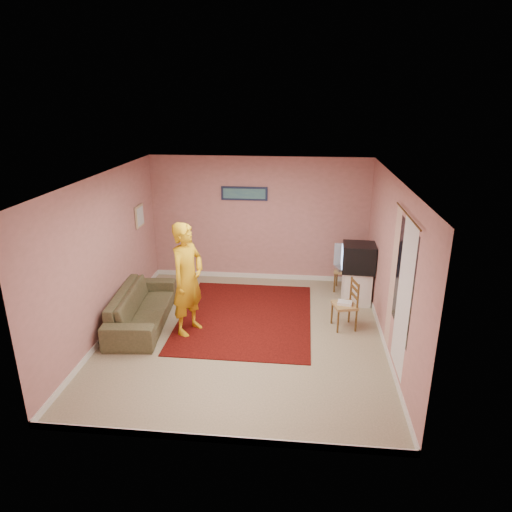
# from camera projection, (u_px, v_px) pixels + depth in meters

# --- Properties ---
(ground) EXTENTS (5.00, 5.00, 0.00)m
(ground) POSITION_uv_depth(u_px,v_px,m) (244.00, 335.00, 7.53)
(ground) COLOR tan
(ground) RESTS_ON ground
(wall_back) EXTENTS (4.50, 0.02, 2.60)m
(wall_back) POSITION_uv_depth(u_px,v_px,m) (259.00, 220.00, 9.44)
(wall_back) COLOR tan
(wall_back) RESTS_ON ground
(wall_front) EXTENTS (4.50, 0.02, 2.60)m
(wall_front) POSITION_uv_depth(u_px,v_px,m) (213.00, 343.00, 4.76)
(wall_front) COLOR tan
(wall_front) RESTS_ON ground
(wall_left) EXTENTS (0.02, 5.00, 2.60)m
(wall_left) POSITION_uv_depth(u_px,v_px,m) (105.00, 256.00, 7.32)
(wall_left) COLOR tan
(wall_left) RESTS_ON ground
(wall_right) EXTENTS (0.02, 5.00, 2.60)m
(wall_right) POSITION_uv_depth(u_px,v_px,m) (391.00, 266.00, 6.88)
(wall_right) COLOR tan
(wall_right) RESTS_ON ground
(ceiling) EXTENTS (4.50, 5.00, 0.02)m
(ceiling) POSITION_uv_depth(u_px,v_px,m) (243.00, 178.00, 6.67)
(ceiling) COLOR white
(ceiling) RESTS_ON wall_back
(baseboard_back) EXTENTS (4.50, 0.02, 0.10)m
(baseboard_back) POSITION_uv_depth(u_px,v_px,m) (259.00, 276.00, 9.85)
(baseboard_back) COLOR white
(baseboard_back) RESTS_ON ground
(baseboard_front) EXTENTS (4.50, 0.02, 0.10)m
(baseboard_front) POSITION_uv_depth(u_px,v_px,m) (217.00, 439.00, 5.18)
(baseboard_front) COLOR white
(baseboard_front) RESTS_ON ground
(baseboard_left) EXTENTS (0.02, 5.00, 0.10)m
(baseboard_left) POSITION_uv_depth(u_px,v_px,m) (114.00, 325.00, 7.74)
(baseboard_left) COLOR white
(baseboard_left) RESTS_ON ground
(baseboard_right) EXTENTS (0.02, 5.00, 0.10)m
(baseboard_right) POSITION_uv_depth(u_px,v_px,m) (383.00, 339.00, 7.30)
(baseboard_right) COLOR white
(baseboard_right) RESTS_ON ground
(window) EXTENTS (0.01, 1.10, 1.50)m
(window) POSITION_uv_depth(u_px,v_px,m) (404.00, 280.00, 5.99)
(window) COLOR black
(window) RESTS_ON wall_right
(curtain_sheer) EXTENTS (0.01, 0.75, 2.10)m
(curtain_sheer) POSITION_uv_depth(u_px,v_px,m) (404.00, 298.00, 5.92)
(curtain_sheer) COLOR white
(curtain_sheer) RESTS_ON wall_right
(curtain_floral) EXTENTS (0.01, 0.35, 2.10)m
(curtain_floral) POSITION_uv_depth(u_px,v_px,m) (393.00, 278.00, 6.57)
(curtain_floral) COLOR beige
(curtain_floral) RESTS_ON wall_right
(curtain_rod) EXTENTS (0.02, 1.40, 0.02)m
(curtain_rod) POSITION_uv_depth(u_px,v_px,m) (408.00, 215.00, 5.70)
(curtain_rod) COLOR brown
(curtain_rod) RESTS_ON wall_right
(picture_back) EXTENTS (0.95, 0.04, 0.28)m
(picture_back) POSITION_uv_depth(u_px,v_px,m) (244.00, 194.00, 9.26)
(picture_back) COLOR #151D39
(picture_back) RESTS_ON wall_back
(picture_left) EXTENTS (0.04, 0.38, 0.42)m
(picture_left) POSITION_uv_depth(u_px,v_px,m) (140.00, 216.00, 8.73)
(picture_left) COLOR tan
(picture_left) RESTS_ON wall_left
(area_rug) EXTENTS (2.31, 2.88, 0.02)m
(area_rug) POSITION_uv_depth(u_px,v_px,m) (246.00, 317.00, 8.13)
(area_rug) COLOR black
(area_rug) RESTS_ON ground
(tv_cabinet) EXTENTS (0.51, 0.47, 0.65)m
(tv_cabinet) POSITION_uv_depth(u_px,v_px,m) (356.00, 287.00, 8.60)
(tv_cabinet) COLOR white
(tv_cabinet) RESTS_ON ground
(crt_tv) EXTENTS (0.63, 0.57, 0.52)m
(crt_tv) POSITION_uv_depth(u_px,v_px,m) (358.00, 258.00, 8.41)
(crt_tv) COLOR black
(crt_tv) RESTS_ON tv_cabinet
(chair_a) EXTENTS (0.46, 0.45, 0.47)m
(chair_a) POSITION_uv_depth(u_px,v_px,m) (345.00, 265.00, 9.08)
(chair_a) COLOR #A88B51
(chair_a) RESTS_ON ground
(dvd_player) EXTENTS (0.42, 0.35, 0.06)m
(dvd_player) POSITION_uv_depth(u_px,v_px,m) (345.00, 268.00, 9.10)
(dvd_player) COLOR #A4A3A8
(dvd_player) RESTS_ON chair_a
(blue_throw) EXTENTS (0.44, 0.05, 0.46)m
(blue_throw) POSITION_uv_depth(u_px,v_px,m) (345.00, 254.00, 9.19)
(blue_throw) COLOR #97C3F8
(blue_throw) RESTS_ON chair_a
(chair_b) EXTENTS (0.45, 0.46, 0.46)m
(chair_b) POSITION_uv_depth(u_px,v_px,m) (345.00, 300.00, 7.60)
(chair_b) COLOR #A88B51
(chair_b) RESTS_ON ground
(game_console) EXTENTS (0.26, 0.21, 0.05)m
(game_console) POSITION_uv_depth(u_px,v_px,m) (345.00, 303.00, 7.62)
(game_console) COLOR white
(game_console) RESTS_ON chair_b
(sofa) EXTENTS (1.00, 2.14, 0.61)m
(sofa) POSITION_uv_depth(u_px,v_px,m) (142.00, 307.00, 7.83)
(sofa) COLOR brown
(sofa) RESTS_ON ground
(person) EXTENTS (0.69, 0.81, 1.88)m
(person) POSITION_uv_depth(u_px,v_px,m) (188.00, 279.00, 7.34)
(person) COLOR gold
(person) RESTS_ON ground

